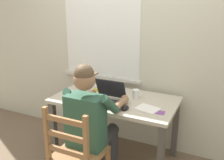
{
  "coord_description": "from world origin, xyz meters",
  "views": [
    {
      "loc": [
        1.07,
        -2.33,
        1.75
      ],
      "look_at": [
        -0.01,
        -0.05,
        0.95
      ],
      "focal_mm": 41.04,
      "sensor_mm": 36.0,
      "label": 1
    }
  ],
  "objects_px": {
    "computer_mouse": "(125,108)",
    "seated_person": "(91,119)",
    "book_stack_main": "(104,87)",
    "coffee_mug_white": "(136,94)",
    "landscape_photo_print": "(158,112)",
    "desk": "(115,107)",
    "wooden_chair": "(76,155)",
    "laptop": "(107,97)",
    "coffee_mug_dark": "(87,82)"
  },
  "relations": [
    {
      "from": "coffee_mug_dark",
      "to": "seated_person",
      "type": "bearing_deg",
      "value": -56.68
    },
    {
      "from": "desk",
      "to": "landscape_photo_print",
      "type": "bearing_deg",
      "value": -16.22
    },
    {
      "from": "landscape_photo_print",
      "to": "desk",
      "type": "bearing_deg",
      "value": 159.22
    },
    {
      "from": "computer_mouse",
      "to": "coffee_mug_white",
      "type": "relative_size",
      "value": 0.9
    },
    {
      "from": "laptop",
      "to": "coffee_mug_dark",
      "type": "xyz_separation_m",
      "value": [
        -0.46,
        0.38,
        -0.01
      ]
    },
    {
      "from": "laptop",
      "to": "computer_mouse",
      "type": "relative_size",
      "value": 3.3
    },
    {
      "from": "coffee_mug_white",
      "to": "landscape_photo_print",
      "type": "relative_size",
      "value": 0.85
    },
    {
      "from": "laptop",
      "to": "coffee_mug_white",
      "type": "bearing_deg",
      "value": 43.97
    },
    {
      "from": "computer_mouse",
      "to": "book_stack_main",
      "type": "relative_size",
      "value": 0.48
    },
    {
      "from": "seated_person",
      "to": "coffee_mug_dark",
      "type": "relative_size",
      "value": 10.22
    },
    {
      "from": "desk",
      "to": "coffee_mug_dark",
      "type": "height_order",
      "value": "coffee_mug_dark"
    },
    {
      "from": "coffee_mug_dark",
      "to": "book_stack_main",
      "type": "distance_m",
      "value": 0.28
    },
    {
      "from": "wooden_chair",
      "to": "landscape_photo_print",
      "type": "distance_m",
      "value": 0.84
    },
    {
      "from": "desk",
      "to": "coffee_mug_white",
      "type": "relative_size",
      "value": 11.81
    },
    {
      "from": "coffee_mug_dark",
      "to": "coffee_mug_white",
      "type": "bearing_deg",
      "value": -12.14
    },
    {
      "from": "desk",
      "to": "book_stack_main",
      "type": "xyz_separation_m",
      "value": [
        -0.23,
        0.18,
        0.14
      ]
    },
    {
      "from": "coffee_mug_white",
      "to": "book_stack_main",
      "type": "bearing_deg",
      "value": 169.3
    },
    {
      "from": "wooden_chair",
      "to": "coffee_mug_white",
      "type": "xyz_separation_m",
      "value": [
        0.24,
        0.82,
        0.33
      ]
    },
    {
      "from": "coffee_mug_white",
      "to": "book_stack_main",
      "type": "height_order",
      "value": "coffee_mug_white"
    },
    {
      "from": "coffee_mug_white",
      "to": "landscape_photo_print",
      "type": "distance_m",
      "value": 0.4
    },
    {
      "from": "desk",
      "to": "landscape_photo_print",
      "type": "relative_size",
      "value": 10.08
    },
    {
      "from": "desk",
      "to": "wooden_chair",
      "type": "relative_size",
      "value": 1.42
    },
    {
      "from": "seated_person",
      "to": "desk",
      "type": "bearing_deg",
      "value": 84.43
    },
    {
      "from": "seated_person",
      "to": "coffee_mug_white",
      "type": "relative_size",
      "value": 11.06
    },
    {
      "from": "desk",
      "to": "book_stack_main",
      "type": "height_order",
      "value": "book_stack_main"
    },
    {
      "from": "coffee_mug_dark",
      "to": "landscape_photo_print",
      "type": "xyz_separation_m",
      "value": [
        1.01,
        -0.4,
        -0.05
      ]
    },
    {
      "from": "computer_mouse",
      "to": "coffee_mug_dark",
      "type": "distance_m",
      "value": 0.85
    },
    {
      "from": "computer_mouse",
      "to": "book_stack_main",
      "type": "xyz_separation_m",
      "value": [
        -0.44,
        0.4,
        0.02
      ]
    },
    {
      "from": "seated_person",
      "to": "coffee_mug_dark",
      "type": "xyz_separation_m",
      "value": [
        -0.45,
        0.69,
        0.1
      ]
    },
    {
      "from": "laptop",
      "to": "coffee_mug_white",
      "type": "distance_m",
      "value": 0.33
    },
    {
      "from": "wooden_chair",
      "to": "landscape_photo_print",
      "type": "bearing_deg",
      "value": 45.67
    },
    {
      "from": "computer_mouse",
      "to": "seated_person",
      "type": "bearing_deg",
      "value": -139.55
    },
    {
      "from": "computer_mouse",
      "to": "laptop",
      "type": "bearing_deg",
      "value": 159.39
    },
    {
      "from": "coffee_mug_white",
      "to": "landscape_photo_print",
      "type": "height_order",
      "value": "coffee_mug_white"
    },
    {
      "from": "wooden_chair",
      "to": "laptop",
      "type": "bearing_deg",
      "value": 89.1
    },
    {
      "from": "seated_person",
      "to": "book_stack_main",
      "type": "bearing_deg",
      "value": 106.58
    },
    {
      "from": "computer_mouse",
      "to": "landscape_photo_print",
      "type": "bearing_deg",
      "value": 13.54
    },
    {
      "from": "desk",
      "to": "coffee_mug_white",
      "type": "bearing_deg",
      "value": 25.68
    },
    {
      "from": "desk",
      "to": "landscape_photo_print",
      "type": "height_order",
      "value": "landscape_photo_print"
    },
    {
      "from": "desk",
      "to": "coffee_mug_white",
      "type": "distance_m",
      "value": 0.27
    },
    {
      "from": "desk",
      "to": "book_stack_main",
      "type": "distance_m",
      "value": 0.32
    },
    {
      "from": "wooden_chair",
      "to": "coffee_mug_dark",
      "type": "xyz_separation_m",
      "value": [
        -0.45,
        0.97,
        0.33
      ]
    },
    {
      "from": "desk",
      "to": "coffee_mug_dark",
      "type": "xyz_separation_m",
      "value": [
        -0.49,
        0.25,
        0.15
      ]
    },
    {
      "from": "landscape_photo_print",
      "to": "seated_person",
      "type": "bearing_deg",
      "value": -157.07
    },
    {
      "from": "book_stack_main",
      "to": "wooden_chair",
      "type": "bearing_deg",
      "value": -78.43
    },
    {
      "from": "seated_person",
      "to": "laptop",
      "type": "height_order",
      "value": "seated_person"
    },
    {
      "from": "laptop",
      "to": "computer_mouse",
      "type": "height_order",
      "value": "laptop"
    },
    {
      "from": "computer_mouse",
      "to": "landscape_photo_print",
      "type": "distance_m",
      "value": 0.31
    },
    {
      "from": "laptop",
      "to": "coffee_mug_dark",
      "type": "height_order",
      "value": "laptop"
    },
    {
      "from": "desk",
      "to": "coffee_mug_white",
      "type": "height_order",
      "value": "coffee_mug_white"
    }
  ]
}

